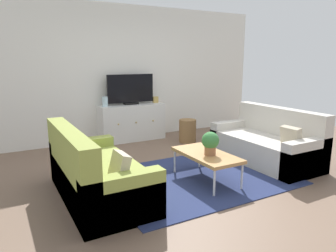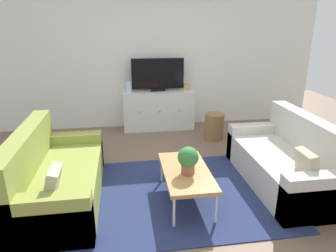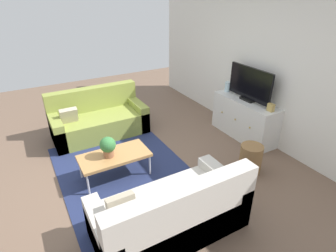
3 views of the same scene
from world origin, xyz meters
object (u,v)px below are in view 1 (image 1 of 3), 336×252
at_px(couch_left_side, 93,176).
at_px(mantel_clock, 155,100).
at_px(tv_console, 132,122).
at_px(potted_plant, 210,142).
at_px(flat_screen_tv, 131,89).
at_px(couch_right_side, 268,144).
at_px(glass_vase, 105,101).
at_px(wicker_basket, 188,131).
at_px(coffee_table, 206,155).

relative_size(couch_left_side, mantel_clock, 13.41).
xyz_separation_m(couch_left_side, tv_console, (1.49, 2.37, 0.09)).
distance_m(potted_plant, flat_screen_tv, 2.71).
bearing_deg(tv_console, couch_right_side, -59.76).
bearing_deg(couch_right_side, glass_vase, 129.11).
bearing_deg(wicker_basket, coffee_table, -115.71).
bearing_deg(glass_vase, couch_left_side, -111.76).
height_order(coffee_table, wicker_basket, wicker_basket).
bearing_deg(couch_left_side, tv_console, 57.82).
bearing_deg(couch_left_side, couch_right_side, 0.00).
bearing_deg(flat_screen_tv, wicker_basket, -38.60).
bearing_deg(couch_left_side, wicker_basket, 34.83).
relative_size(tv_console, mantel_clock, 10.25).
height_order(tv_console, wicker_basket, tv_console).
distance_m(coffee_table, potted_plant, 0.22).
bearing_deg(flat_screen_tv, coffee_table, -89.79).
bearing_deg(mantel_clock, potted_plant, -101.44).
xyz_separation_m(potted_plant, tv_console, (-0.01, 2.65, -0.19)).
height_order(potted_plant, glass_vase, glass_vase).
relative_size(coffee_table, potted_plant, 3.27).
xyz_separation_m(couch_left_side, coffee_table, (1.50, -0.19, 0.08)).
relative_size(couch_left_side, wicker_basket, 3.82).
bearing_deg(potted_plant, wicker_basket, 65.23).
distance_m(couch_right_side, tv_console, 2.75).
bearing_deg(potted_plant, mantel_clock, 78.56).
distance_m(couch_left_side, glass_vase, 2.62).
xyz_separation_m(couch_right_side, flat_screen_tv, (-1.38, 2.39, 0.76)).
xyz_separation_m(potted_plant, wicker_basket, (0.90, 1.94, -0.33)).
bearing_deg(glass_vase, coffee_table, -77.78).
distance_m(potted_plant, glass_vase, 2.72).
bearing_deg(coffee_table, wicker_basket, 64.29).
height_order(couch_right_side, mantel_clock, mantel_clock).
bearing_deg(couch_left_side, glass_vase, 68.24).
distance_m(coffee_table, mantel_clock, 2.66).
bearing_deg(glass_vase, potted_plant, -78.10).
bearing_deg(potted_plant, couch_right_side, 11.16).
distance_m(coffee_table, glass_vase, 2.67).
height_order(mantel_clock, wicker_basket, mantel_clock).
height_order(couch_left_side, couch_right_side, same).
height_order(couch_left_side, flat_screen_tv, flat_screen_tv).
bearing_deg(potted_plant, glass_vase, 101.90).
height_order(glass_vase, wicker_basket, glass_vase).
relative_size(couch_left_side, couch_right_side, 1.00).
relative_size(couch_right_side, coffee_table, 1.71).
height_order(flat_screen_tv, wicker_basket, flat_screen_tv).
bearing_deg(flat_screen_tv, mantel_clock, -2.10).
relative_size(mantel_clock, wicker_basket, 0.28).
relative_size(couch_right_side, wicker_basket, 3.82).
bearing_deg(flat_screen_tv, couch_left_side, -121.97).
height_order(couch_right_side, glass_vase, glass_vase).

